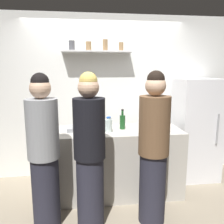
% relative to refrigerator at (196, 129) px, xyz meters
% --- Properties ---
extents(ground_plane, '(5.28, 5.28, 0.00)m').
position_rel_refrigerator_xyz_m(ground_plane, '(-1.43, -0.85, -0.80)').
color(ground_plane, gray).
extents(back_wall_assembly, '(4.80, 0.32, 2.60)m').
position_rel_refrigerator_xyz_m(back_wall_assembly, '(-1.43, 0.40, 0.50)').
color(back_wall_assembly, white).
rests_on(back_wall_assembly, ground).
extents(refrigerator, '(0.66, 0.61, 1.61)m').
position_rel_refrigerator_xyz_m(refrigerator, '(0.00, 0.00, 0.00)').
color(refrigerator, white).
rests_on(refrigerator, ground).
extents(counter, '(1.90, 0.69, 0.93)m').
position_rel_refrigerator_xyz_m(counter, '(-1.40, -0.34, -0.34)').
color(counter, '#B7B2A8').
rests_on(counter, ground).
extents(baking_pan, '(0.34, 0.24, 0.05)m').
position_rel_refrigerator_xyz_m(baking_pan, '(-1.83, -0.31, 0.15)').
color(baking_pan, gray).
rests_on(baking_pan, counter).
extents(utensil_holder, '(0.11, 0.11, 0.22)m').
position_rel_refrigerator_xyz_m(utensil_holder, '(-1.68, -0.58, 0.18)').
color(utensil_holder, '#B2B2B7').
rests_on(utensil_holder, counter).
extents(wine_bottle_pale_glass, '(0.08, 0.08, 0.33)m').
position_rel_refrigerator_xyz_m(wine_bottle_pale_glass, '(-0.89, -0.44, 0.26)').
color(wine_bottle_pale_glass, '#B2BFB2').
rests_on(wine_bottle_pale_glass, counter).
extents(wine_bottle_dark_glass, '(0.07, 0.07, 0.29)m').
position_rel_refrigerator_xyz_m(wine_bottle_dark_glass, '(-0.63, -0.29, 0.24)').
color(wine_bottle_dark_glass, black).
rests_on(wine_bottle_dark_glass, counter).
extents(wine_bottle_green_glass, '(0.08, 0.08, 0.28)m').
position_rel_refrigerator_xyz_m(wine_bottle_green_glass, '(-1.25, -0.31, 0.23)').
color(wine_bottle_green_glass, '#19471E').
rests_on(wine_bottle_green_glass, counter).
extents(wine_bottle_amber_glass, '(0.08, 0.08, 0.32)m').
position_rel_refrigerator_xyz_m(wine_bottle_amber_glass, '(-2.30, -0.32, 0.25)').
color(wine_bottle_amber_glass, '#472814').
rests_on(wine_bottle_amber_glass, counter).
extents(water_bottle_plastic, '(0.09, 0.09, 0.20)m').
position_rel_refrigerator_xyz_m(water_bottle_plastic, '(-1.46, -0.44, 0.22)').
color(water_bottle_plastic, silver).
rests_on(water_bottle_plastic, counter).
extents(person_brown_jacket, '(0.34, 0.34, 1.74)m').
position_rel_refrigerator_xyz_m(person_brown_jacket, '(-1.02, -1.02, 0.06)').
color(person_brown_jacket, '#262633').
rests_on(person_brown_jacket, ground).
extents(person_blonde, '(0.34, 0.34, 1.72)m').
position_rel_refrigerator_xyz_m(person_blonde, '(-1.73, -1.01, 0.05)').
color(person_blonde, '#262633').
rests_on(person_blonde, ground).
extents(person_grey_hoodie, '(0.34, 0.34, 1.72)m').
position_rel_refrigerator_xyz_m(person_grey_hoodie, '(-2.22, -0.95, 0.05)').
color(person_grey_hoodie, '#262633').
rests_on(person_grey_hoodie, ground).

